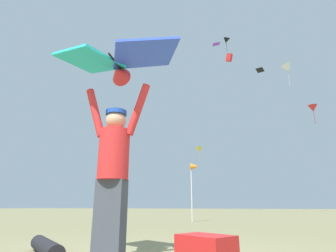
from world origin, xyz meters
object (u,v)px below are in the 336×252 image
(distant_kite_white_low_left, at_px, (287,68))
(marker_flag, at_px, (194,171))
(kite_flyer_person, at_px, (113,169))
(distant_kite_yellow_mid_right, at_px, (199,149))
(held_stunt_kite, at_px, (117,62))
(distant_kite_red_far_center, at_px, (229,58))
(distant_kite_red_low_right, at_px, (313,108))
(distant_kite_black_high_right, at_px, (260,70))
(distant_kite_purple_mid_left, at_px, (216,44))
(spare_kite_bag, at_px, (46,247))
(distant_kite_black_overhead_distant, at_px, (226,41))

(distant_kite_white_low_left, bearing_deg, marker_flag, -104.62)
(kite_flyer_person, relative_size, distant_kite_yellow_mid_right, 1.08)
(held_stunt_kite, height_order, marker_flag, held_stunt_kite)
(distant_kite_red_far_center, bearing_deg, distant_kite_red_low_right, -11.88)
(held_stunt_kite, height_order, distant_kite_yellow_mid_right, distant_kite_yellow_mid_right)
(distant_kite_black_high_right, bearing_deg, marker_flag, -98.76)
(kite_flyer_person, height_order, distant_kite_yellow_mid_right, distant_kite_yellow_mid_right)
(distant_kite_yellow_mid_right, xyz_separation_m, marker_flag, (4.40, -20.20, -5.02))
(distant_kite_red_low_right, relative_size, distant_kite_yellow_mid_right, 1.34)
(distant_kite_purple_mid_left, relative_size, distant_kite_white_low_left, 0.36)
(distant_kite_red_far_center, bearing_deg, distant_kite_yellow_mid_right, -119.10)
(distant_kite_red_low_right, relative_size, distant_kite_purple_mid_left, 1.99)
(spare_kite_bag, bearing_deg, distant_kite_yellow_mid_right, 99.21)
(distant_kite_black_high_right, relative_size, spare_kite_bag, 0.97)
(distant_kite_red_far_center, bearing_deg, distant_kite_purple_mid_left, -95.43)
(kite_flyer_person, distance_m, distant_kite_red_far_center, 39.65)
(distant_kite_purple_mid_left, xyz_separation_m, distant_kite_white_low_left, (8.17, 6.22, -1.60))
(distant_kite_red_low_right, relative_size, spare_kite_bag, 2.11)
(distant_kite_white_low_left, xyz_separation_m, spare_kite_bag, (-6.54, -32.26, -17.76))
(distant_kite_red_far_center, distance_m, distant_kite_black_high_right, 9.69)
(distant_kite_white_low_left, height_order, marker_flag, distant_kite_white_low_left)
(kite_flyer_person, distance_m, distant_kite_white_low_left, 36.95)
(distant_kite_black_overhead_distant, relative_size, spare_kite_bag, 1.51)
(distant_kite_red_low_right, height_order, marker_flag, distant_kite_red_low_right)
(distant_kite_red_far_center, bearing_deg, distant_kite_black_high_right, -58.35)
(distant_kite_black_high_right, bearing_deg, distant_kite_white_low_left, 55.67)
(distant_kite_red_far_center, height_order, distant_kite_white_low_left, distant_kite_red_far_center)
(kite_flyer_person, bearing_deg, distant_kite_red_far_center, 93.05)
(distant_kite_black_overhead_distant, bearing_deg, distant_kite_purple_mid_left, 118.36)
(distant_kite_red_far_center, height_order, spare_kite_bag, distant_kite_red_far_center)
(held_stunt_kite, distance_m, distant_kite_black_high_right, 30.55)
(distant_kite_purple_mid_left, distance_m, marker_flag, 25.93)
(distant_kite_black_overhead_distant, xyz_separation_m, distant_kite_black_high_right, (3.19, 3.93, -2.11))
(held_stunt_kite, height_order, distant_kite_red_far_center, distant_kite_red_far_center)
(distant_kite_red_low_right, bearing_deg, distant_kite_purple_mid_left, -151.37)
(distant_kite_red_far_center, relative_size, spare_kite_bag, 1.19)
(held_stunt_kite, bearing_deg, distant_kite_black_high_right, 85.46)
(distant_kite_yellow_mid_right, distance_m, marker_flag, 21.27)
(kite_flyer_person, height_order, marker_flag, marker_flag)
(distant_kite_black_overhead_distant, height_order, distant_kite_white_low_left, distant_kite_white_low_left)
(distant_kite_black_high_right, relative_size, distant_kite_red_low_right, 0.46)
(distant_kite_red_far_center, distance_m, spare_kite_bag, 39.99)
(distant_kite_red_low_right, xyz_separation_m, distant_kite_yellow_mid_right, (-13.04, -4.32, -4.96))
(distant_kite_yellow_mid_right, bearing_deg, distant_kite_red_low_right, 18.34)
(distant_kite_black_high_right, relative_size, marker_flag, 0.53)
(held_stunt_kite, distance_m, spare_kite_bag, 2.32)
(distant_kite_red_low_right, bearing_deg, distant_kite_black_high_right, -141.21)
(held_stunt_kite, height_order, distant_kite_black_overhead_distant, distant_kite_black_overhead_distant)
(distant_kite_red_far_center, distance_m, distant_kite_purple_mid_left, 7.95)
(kite_flyer_person, xyz_separation_m, held_stunt_kite, (0.01, -0.06, 1.28))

